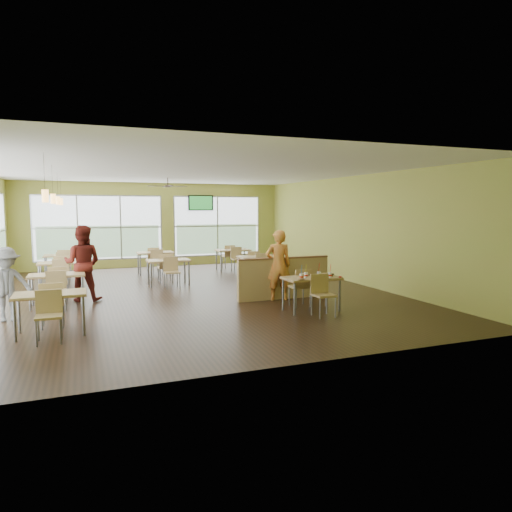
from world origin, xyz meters
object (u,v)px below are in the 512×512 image
at_px(half_wall_divider, 284,278).
at_px(main_table, 311,282).
at_px(man_plaid, 278,265).
at_px(food_basket, 328,274).

bearing_deg(half_wall_divider, main_table, -90.00).
relative_size(half_wall_divider, man_plaid, 1.40).
xyz_separation_m(man_plaid, food_basket, (0.61, -1.35, -0.08)).
distance_m(main_table, man_plaid, 1.40).
height_order(half_wall_divider, food_basket, half_wall_divider).
xyz_separation_m(main_table, half_wall_divider, (0.00, 1.45, -0.11)).
relative_size(main_table, food_basket, 5.92).
height_order(main_table, food_basket, main_table).
xyz_separation_m(main_table, food_basket, (0.43, 0.01, 0.15)).
bearing_deg(food_basket, main_table, -178.44).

